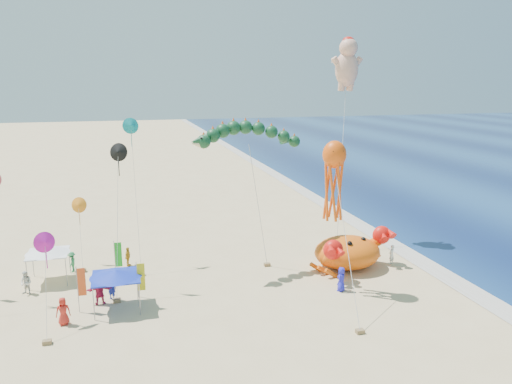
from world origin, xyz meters
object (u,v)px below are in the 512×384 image
cherub_kite (347,63)px  canopy_blue (116,274)px  dragon_kite (247,139)px  canopy_white (48,251)px  crab_inflatable (348,251)px  octopus_kite (334,175)px

cherub_kite → canopy_blue: cherub_kite is taller
dragon_kite → canopy_blue: (-10.35, -5.32, -8.05)m
cherub_kite → canopy_white: (-26.01, -4.36, -14.03)m
crab_inflatable → dragon_kite: size_ratio=0.64×
cherub_kite → crab_inflatable: bearing=-111.0°
crab_inflatable → canopy_blue: size_ratio=2.17×
dragon_kite → canopy_white: dragon_kite is taller
octopus_kite → canopy_blue: 16.24m
dragon_kite → octopus_kite: bearing=-52.3°
crab_inflatable → canopy_white: (-23.01, 3.47, 1.02)m
canopy_blue → crab_inflatable: bearing=8.3°
cherub_kite → dragon_kite: bearing=-154.3°
dragon_kite → canopy_blue: 14.15m
crab_inflatable → octopus_kite: bearing=-131.5°
crab_inflatable → canopy_blue: crab_inflatable is taller
dragon_kite → crab_inflatable: bearing=-19.1°
crab_inflatable → cherub_kite: 17.22m
dragon_kite → cherub_kite: size_ratio=0.62×
octopus_kite → canopy_white: size_ratio=3.40×
crab_inflatable → octopus_kite: (-3.02, -3.41, 7.07)m
cherub_kite → canopy_blue: 27.39m
dragon_kite → cherub_kite: bearing=25.7°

